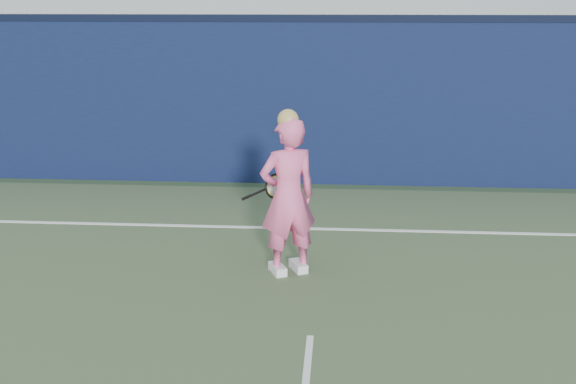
{
  "coord_description": "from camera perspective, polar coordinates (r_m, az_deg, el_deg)",
  "views": [
    {
      "loc": [
        0.23,
        -4.74,
        2.88
      ],
      "look_at": [
        -0.31,
        2.51,
        0.9
      ],
      "focal_mm": 45.0,
      "sensor_mm": 36.0,
      "label": 1
    }
  ],
  "objects": [
    {
      "name": "racket",
      "position": [
        7.96,
        -1.22,
        0.4
      ],
      "size": [
        0.47,
        0.32,
        0.29
      ],
      "rotation": [
        0.0,
        0.0,
        0.47
      ],
      "color": "black",
      "rests_on": "ground"
    },
    {
      "name": "backstop_wall",
      "position": [
        11.35,
        3.08,
        6.98
      ],
      "size": [
        24.0,
        0.4,
        2.5
      ],
      "primitive_type": "cube",
      "color": "black",
      "rests_on": "ground"
    },
    {
      "name": "player",
      "position": [
        7.54,
        -0.0,
        -0.33
      ],
      "size": [
        0.73,
        0.63,
        1.77
      ],
      "rotation": [
        0.0,
        0.0,
        3.58
      ],
      "color": "pink",
      "rests_on": "ground"
    },
    {
      "name": "wall_cap",
      "position": [
        11.24,
        3.17,
        13.55
      ],
      "size": [
        24.0,
        0.42,
        0.1
      ],
      "primitive_type": "cube",
      "color": "black",
      "rests_on": "backstop_wall"
    }
  ]
}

